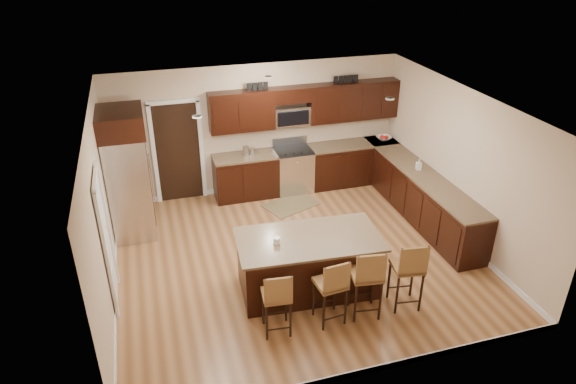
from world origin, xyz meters
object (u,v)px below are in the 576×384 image
object	(u,v)px
refrigerator	(128,173)
stool_extra	(409,268)
stool_mid	(332,285)
stool_right	(367,276)
island	(308,265)
stool_left	(277,297)
range	(293,170)

from	to	relation	value
refrigerator	stool_extra	bearing A→B (deg)	-41.71
stool_mid	stool_right	distance (m)	0.52
stool_right	island	bearing A→B (deg)	132.67
stool_mid	stool_right	size ratio (longest dim) A/B	0.94
stool_left	island	bearing A→B (deg)	54.66
stool_left	stool_right	bearing A→B (deg)	5.32
range	stool_mid	size ratio (longest dim) A/B	1.04
stool_left	stool_extra	bearing A→B (deg)	5.42
stool_right	stool_extra	xyz separation A→B (m)	(0.65, 0.00, 0.00)
stool_mid	refrigerator	size ratio (longest dim) A/B	0.45
island	stool_extra	bearing A→B (deg)	-30.36
stool_left	stool_right	world-z (taller)	stool_right
range	stool_left	size ratio (longest dim) A/B	1.08
stool_right	refrigerator	size ratio (longest dim) A/B	0.48
stool_right	refrigerator	distance (m)	4.61
range	stool_left	bearing A→B (deg)	-109.79
range	stool_left	distance (m)	4.42
range	stool_mid	bearing A→B (deg)	-99.60
refrigerator	stool_extra	size ratio (longest dim) A/B	2.06
stool_mid	stool_right	xyz separation A→B (m)	(0.52, -0.00, 0.04)
range	island	size ratio (longest dim) A/B	0.49
range	stool_right	world-z (taller)	stool_right
island	stool_mid	bearing A→B (deg)	-81.65
stool_left	stool_extra	size ratio (longest dim) A/B	0.90
stool_mid	stool_left	bearing A→B (deg)	174.04
stool_extra	stool_mid	bearing A→B (deg)	-172.18
island	stool_extra	world-z (taller)	stool_extra
stool_mid	stool_extra	bearing A→B (deg)	-5.96
refrigerator	range	bearing A→B (deg)	13.71
refrigerator	stool_extra	world-z (taller)	refrigerator
stool_extra	stool_right	bearing A→B (deg)	-171.99
island	stool_mid	distance (m)	0.88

